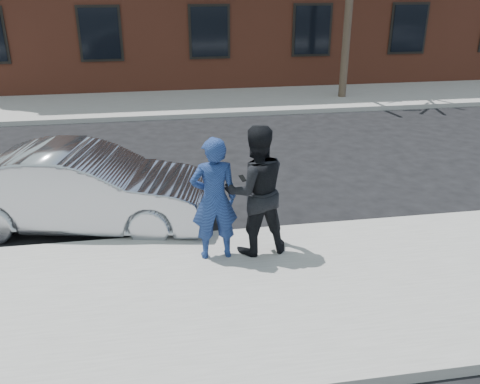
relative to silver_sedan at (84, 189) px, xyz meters
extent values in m
plane|color=black|center=(3.24, -2.43, -0.71)|extent=(100.00, 100.00, 0.00)
cube|color=gray|center=(3.24, -2.68, -0.64)|extent=(50.00, 3.50, 0.15)
cube|color=#999691|center=(3.24, -0.88, -0.64)|extent=(50.00, 0.10, 0.15)
cube|color=gray|center=(3.24, 8.82, -0.64)|extent=(50.00, 3.50, 0.15)
cube|color=#999691|center=(3.24, 7.02, -0.64)|extent=(50.00, 0.10, 0.15)
cube|color=black|center=(7.14, 10.51, 1.49)|extent=(1.30, 0.06, 1.70)
cylinder|color=#3D2D24|center=(7.74, 8.57, 1.54)|extent=(0.26, 0.26, 4.20)
imported|color=#999BA3|center=(0.00, 0.00, 0.00)|extent=(4.53, 2.36, 1.42)
imported|color=navy|center=(2.04, -1.63, 0.37)|extent=(0.69, 0.46, 1.86)
cube|color=black|center=(1.98, -1.41, 0.71)|extent=(0.07, 0.13, 0.08)
imported|color=black|center=(2.66, -1.56, 0.43)|extent=(1.04, 0.85, 1.98)
cube|color=black|center=(2.49, -1.40, 0.57)|extent=(0.10, 0.15, 0.06)
camera|label=1|loc=(1.31, -8.27, 3.32)|focal=38.00mm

